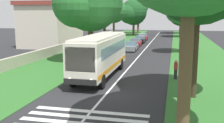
% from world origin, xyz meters
% --- Properties ---
extents(ground, '(160.00, 160.00, 0.00)m').
position_xyz_m(ground, '(0.00, 0.00, 0.00)').
color(ground, '#262628').
extents(grass_verge_left, '(120.00, 8.00, 0.04)m').
position_xyz_m(grass_verge_left, '(15.00, 8.20, 0.02)').
color(grass_verge_left, '#2D6628').
rests_on(grass_verge_left, ground).
extents(grass_verge_right, '(120.00, 8.00, 0.04)m').
position_xyz_m(grass_verge_right, '(15.00, -8.20, 0.02)').
color(grass_verge_right, '#2D6628').
rests_on(grass_verge_right, ground).
extents(centre_line, '(110.00, 0.16, 0.01)m').
position_xyz_m(centre_line, '(15.00, 0.00, 0.00)').
color(centre_line, silver).
rests_on(centre_line, ground).
extents(coach_bus, '(11.16, 2.62, 3.73)m').
position_xyz_m(coach_bus, '(5.34, 1.80, 2.15)').
color(coach_bus, silver).
rests_on(coach_bus, ground).
extents(zebra_crossing, '(4.05, 6.80, 0.01)m').
position_xyz_m(zebra_crossing, '(-5.28, 0.00, 0.00)').
color(zebra_crossing, silver).
rests_on(zebra_crossing, ground).
extents(trailing_car_0, '(4.30, 1.78, 1.43)m').
position_xyz_m(trailing_car_0, '(23.24, 1.89, 0.67)').
color(trailing_car_0, gray).
rests_on(trailing_car_0, ground).
extents(trailing_car_1, '(4.30, 1.78, 1.43)m').
position_xyz_m(trailing_car_1, '(29.36, 2.08, 0.67)').
color(trailing_car_1, '#B21E1E').
rests_on(trailing_car_1, ground).
extents(trailing_car_2, '(4.30, 1.78, 1.43)m').
position_xyz_m(trailing_car_2, '(34.78, 1.94, 0.67)').
color(trailing_car_2, black).
rests_on(trailing_car_2, ground).
extents(trailing_car_3, '(4.30, 1.78, 1.43)m').
position_xyz_m(trailing_car_3, '(40.68, 2.08, 0.67)').
color(trailing_car_3, '#B21E1E').
rests_on(trailing_car_3, ground).
extents(roadside_tree_left_0, '(5.02, 4.48, 8.44)m').
position_xyz_m(roadside_tree_left_0, '(30.14, 6.25, 6.12)').
color(roadside_tree_left_0, brown).
rests_on(roadside_tree_left_0, grass_verge_left).
extents(roadside_tree_left_1, '(8.69, 6.85, 9.48)m').
position_xyz_m(roadside_tree_left_1, '(53.34, 6.21, 5.89)').
color(roadside_tree_left_1, '#4C3826').
rests_on(roadside_tree_left_1, grass_verge_left).
extents(roadside_tree_left_2, '(9.18, 7.57, 11.01)m').
position_xyz_m(roadside_tree_left_2, '(13.36, 5.48, 7.06)').
color(roadside_tree_left_2, brown).
rests_on(roadside_tree_left_2, grass_verge_left).
extents(roadside_tree_left_3, '(6.58, 5.60, 9.97)m').
position_xyz_m(roadside_tree_left_3, '(22.11, 5.90, 7.05)').
color(roadside_tree_left_3, '#4C3826').
rests_on(roadside_tree_left_3, grass_verge_left).
extents(roadside_tree_left_4, '(6.97, 5.82, 10.66)m').
position_xyz_m(roadside_tree_left_4, '(62.03, 6.16, 7.63)').
color(roadside_tree_left_4, brown).
rests_on(roadside_tree_left_4, grass_verge_left).
extents(roadside_tree_right_0, '(8.56, 7.32, 11.53)m').
position_xyz_m(roadside_tree_right_0, '(63.58, -5.87, 7.73)').
color(roadside_tree_right_0, '#4C3826').
rests_on(roadside_tree_right_0, grass_verge_right).
extents(roadside_tree_right_1, '(5.89, 4.71, 8.64)m').
position_xyz_m(roadside_tree_right_1, '(22.65, -5.40, 6.18)').
color(roadside_tree_right_1, '#3D2D1E').
rests_on(roadside_tree_right_1, grass_verge_right).
extents(roadside_tree_right_2, '(7.26, 6.26, 8.93)m').
position_xyz_m(roadside_tree_right_2, '(51.27, -5.83, 5.68)').
color(roadside_tree_right_2, brown).
rests_on(roadside_tree_right_2, grass_verge_right).
extents(utility_pole, '(0.24, 1.40, 8.67)m').
position_xyz_m(utility_pole, '(13.60, 5.54, 4.52)').
color(utility_pole, '#473828').
rests_on(utility_pole, grass_verge_left).
extents(roadside_wall, '(70.00, 0.40, 1.21)m').
position_xyz_m(roadside_wall, '(20.00, 11.60, 0.64)').
color(roadside_wall, '#B2A893').
rests_on(roadside_wall, grass_verge_left).
extents(roadside_building, '(12.64, 7.95, 7.64)m').
position_xyz_m(roadside_building, '(27.26, 16.74, 3.86)').
color(roadside_building, beige).
rests_on(roadside_building, ground).
extents(pedestrian, '(0.34, 0.34, 1.69)m').
position_xyz_m(pedestrian, '(5.69, -4.77, 0.91)').
color(pedestrian, '#26262D').
rests_on(pedestrian, grass_verge_right).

